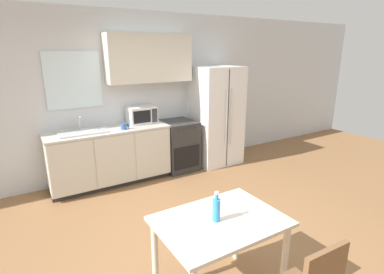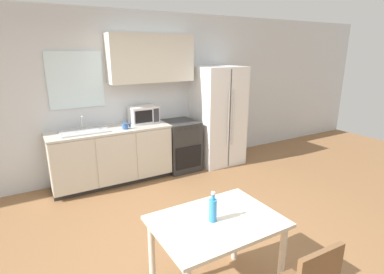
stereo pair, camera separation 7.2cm
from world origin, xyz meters
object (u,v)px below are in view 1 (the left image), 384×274
object	(u,v)px
refrigerator	(216,116)
coffee_mug	(124,126)
oven_range	(178,145)
microwave	(142,115)
drink_bottle	(216,209)
dining_table	(220,233)

from	to	relation	value
refrigerator	coffee_mug	world-z (taller)	refrigerator
oven_range	microwave	world-z (taller)	microwave
refrigerator	microwave	world-z (taller)	refrigerator
microwave	drink_bottle	size ratio (longest dim) A/B	1.80
coffee_mug	drink_bottle	size ratio (longest dim) A/B	0.51
refrigerator	microwave	bearing A→B (deg)	172.65
microwave	dining_table	size ratio (longest dim) A/B	0.45
microwave	drink_bottle	bearing A→B (deg)	-100.92
oven_range	drink_bottle	size ratio (longest dim) A/B	3.46
microwave	coffee_mug	xyz separation A→B (m)	(-0.40, -0.25, -0.09)
oven_range	coffee_mug	bearing A→B (deg)	-173.49
drink_bottle	oven_range	bearing A→B (deg)	67.10
oven_range	coffee_mug	xyz separation A→B (m)	(-1.01, -0.11, 0.51)
refrigerator	oven_range	bearing A→B (deg)	176.55
dining_table	drink_bottle	world-z (taller)	drink_bottle
refrigerator	drink_bottle	xyz separation A→B (m)	(-1.95, -2.72, -0.05)
refrigerator	microwave	distance (m)	1.41
drink_bottle	refrigerator	bearing A→B (deg)	54.33
microwave	drink_bottle	world-z (taller)	microwave
microwave	oven_range	bearing A→B (deg)	-12.26
oven_range	drink_bottle	xyz separation A→B (m)	(-1.17, -2.77, 0.42)
oven_range	refrigerator	xyz separation A→B (m)	(0.78, -0.05, 0.46)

